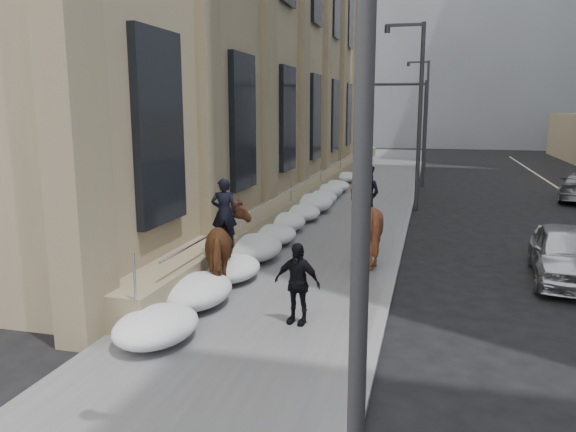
{
  "coord_description": "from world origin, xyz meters",
  "views": [
    {
      "loc": [
        3.51,
        -11.07,
        4.46
      ],
      "look_at": [
        -0.07,
        2.82,
        1.7
      ],
      "focal_mm": 35.0,
      "sensor_mm": 36.0,
      "label": 1
    }
  ],
  "objects_px": {
    "mounted_horse_left": "(229,244)",
    "car_silver": "(567,254)",
    "pedestrian": "(297,283)",
    "mounted_horse_right": "(364,219)"
  },
  "relations": [
    {
      "from": "mounted_horse_left",
      "to": "car_silver",
      "type": "height_order",
      "value": "mounted_horse_left"
    },
    {
      "from": "mounted_horse_left",
      "to": "pedestrian",
      "type": "distance_m",
      "value": 2.94
    },
    {
      "from": "pedestrian",
      "to": "mounted_horse_left",
      "type": "bearing_deg",
      "value": 148.51
    },
    {
      "from": "pedestrian",
      "to": "car_silver",
      "type": "xyz_separation_m",
      "value": [
        6.07,
        4.93,
        -0.24
      ]
    },
    {
      "from": "mounted_horse_right",
      "to": "pedestrian",
      "type": "relative_size",
      "value": 1.63
    },
    {
      "from": "mounted_horse_right",
      "to": "mounted_horse_left",
      "type": "bearing_deg",
      "value": 67.57
    },
    {
      "from": "mounted_horse_left",
      "to": "pedestrian",
      "type": "xyz_separation_m",
      "value": [
        2.18,
        -1.95,
        -0.23
      ]
    },
    {
      "from": "mounted_horse_right",
      "to": "pedestrian",
      "type": "xyz_separation_m",
      "value": [
        -0.71,
        -5.26,
        -0.34
      ]
    },
    {
      "from": "mounted_horse_right",
      "to": "car_silver",
      "type": "xyz_separation_m",
      "value": [
        5.36,
        -0.33,
        -0.58
      ]
    },
    {
      "from": "mounted_horse_left",
      "to": "car_silver",
      "type": "relative_size",
      "value": 0.62
    }
  ]
}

